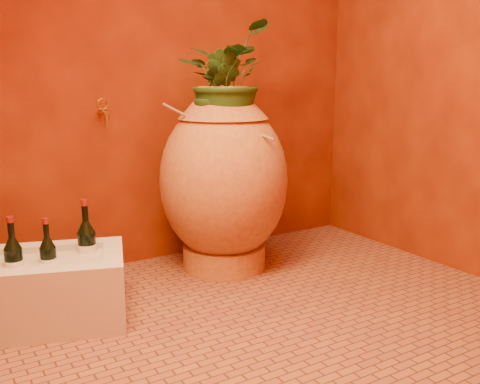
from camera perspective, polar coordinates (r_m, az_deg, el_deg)
floor at (r=2.50m, az=2.76°, el=-12.96°), size 2.50×2.50×0.00m
wall_back at (r=3.15m, az=-7.69°, el=15.50°), size 2.50×0.02×2.50m
wall_right at (r=3.15m, az=22.82°, el=14.68°), size 0.02×2.00×2.50m
amphora at (r=2.95m, az=-1.75°, el=1.29°), size 0.79×0.79×1.01m
stone_basin at (r=2.53m, az=-19.77°, el=-9.80°), size 0.76×0.64×0.30m
wine_bottle_a at (r=2.50m, az=-22.95°, el=-7.04°), size 0.08×0.08×0.32m
wine_bottle_b at (r=2.57m, az=-15.99°, el=-5.71°), size 0.09×0.09×0.35m
wine_bottle_c at (r=2.50m, az=-19.74°, el=-6.95°), size 0.07×0.07×0.30m
wall_tap at (r=2.93m, az=-14.36°, el=8.34°), size 0.06×0.13×0.15m
plant_main at (r=2.90m, az=-1.68°, el=12.05°), size 0.70×0.70×0.59m
plant_side at (r=2.83m, az=-2.45°, el=10.51°), size 0.32×0.31×0.45m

